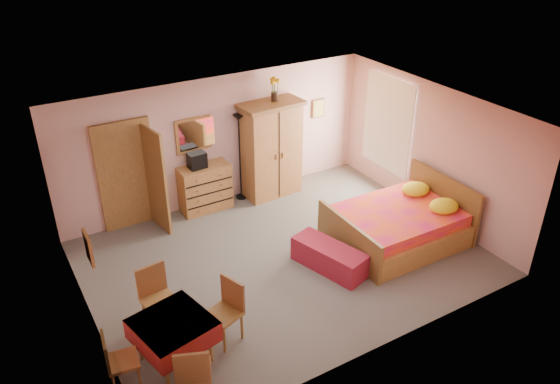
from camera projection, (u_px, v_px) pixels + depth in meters
floor at (284, 258)px, 9.51m from camera, size 6.50×6.50×0.00m
ceiling at (284, 118)px, 8.27m from camera, size 6.50×6.50×0.00m
wall_back at (219, 141)px, 10.78m from camera, size 6.50×0.10×2.60m
wall_front at (385, 273)px, 7.00m from camera, size 6.50×0.10×2.60m
wall_left at (80, 251)px, 7.43m from camera, size 0.10×5.00×2.60m
wall_right at (431, 151)px, 10.35m from camera, size 0.10×5.00×2.60m
doorway at (127, 176)px, 10.03m from camera, size 1.06×0.12×2.15m
window at (388, 124)px, 11.16m from camera, size 0.08×1.40×1.95m
picture_left at (88, 248)px, 6.80m from camera, size 0.04×0.32×0.42m
picture_back at (318, 108)px, 11.69m from camera, size 0.30×0.04×0.40m
chest_of_drawers at (205, 188)px, 10.81m from camera, size 1.00×0.50×0.95m
wall_mirror at (197, 134)px, 10.45m from camera, size 0.88×0.11×0.69m
stereo at (197, 160)px, 10.44m from camera, size 0.35×0.27×0.31m
floor_lamp at (240, 158)px, 10.99m from camera, size 0.27×0.27×1.83m
wardrobe at (272, 150)px, 11.12m from camera, size 1.32×0.74×2.01m
sunflower_vase at (274, 89)px, 10.61m from camera, size 0.20×0.20×0.49m
bed at (397, 216)px, 9.75m from camera, size 2.29×1.82×1.05m
bench at (329, 257)px, 9.16m from camera, size 0.83×1.40×0.44m
dining_table at (174, 341)px, 7.27m from camera, size 1.11×1.11×0.68m
chair_south at (194, 371)px, 6.65m from camera, size 0.56×0.56×0.94m
chair_north at (160, 301)px, 7.77m from camera, size 0.50×0.50×0.99m
chair_west at (123, 360)px, 6.86m from camera, size 0.44×0.44×0.85m
chair_east at (224, 313)px, 7.56m from camera, size 0.55×0.55×0.95m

